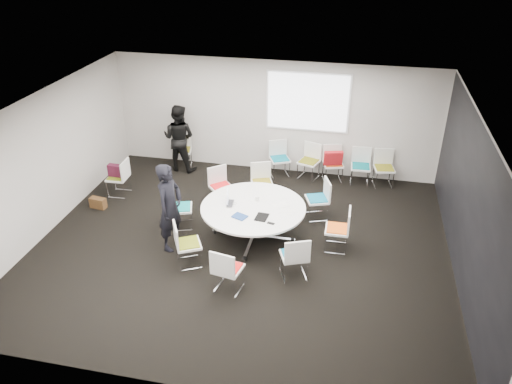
% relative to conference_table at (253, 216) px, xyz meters
% --- Properties ---
extents(room_shell, '(8.08, 7.08, 2.88)m').
position_rel_conference_table_xyz_m(room_shell, '(-0.07, -0.29, 0.88)').
color(room_shell, black).
rests_on(room_shell, ground).
extents(conference_table, '(2.06, 2.06, 0.73)m').
position_rel_conference_table_xyz_m(conference_table, '(0.00, 0.00, 0.00)').
color(conference_table, silver).
rests_on(conference_table, ground).
extents(projection_screen, '(1.90, 0.03, 1.35)m').
position_rel_conference_table_xyz_m(projection_screen, '(0.63, 3.17, 1.33)').
color(projection_screen, white).
rests_on(projection_screen, room_shell).
extents(chair_ring_a, '(0.45, 0.46, 0.88)m').
position_rel_conference_table_xyz_m(chair_ring_a, '(1.66, -0.03, -0.25)').
color(chair_ring_a, silver).
rests_on(chair_ring_a, ground).
extents(chair_ring_b, '(0.58, 0.59, 0.88)m').
position_rel_conference_table_xyz_m(chair_ring_b, '(1.17, 1.06, -0.25)').
color(chair_ring_b, silver).
rests_on(chair_ring_b, ground).
extents(chair_ring_c, '(0.59, 0.58, 0.88)m').
position_rel_conference_table_xyz_m(chair_ring_c, '(-0.13, 1.53, -0.25)').
color(chair_ring_c, silver).
rests_on(chair_ring_c, ground).
extents(chair_ring_d, '(0.64, 0.64, 0.88)m').
position_rel_conference_table_xyz_m(chair_ring_d, '(-0.98, 1.15, -0.25)').
color(chair_ring_d, silver).
rests_on(chair_ring_d, ground).
extents(chair_ring_e, '(0.57, 0.57, 0.88)m').
position_rel_conference_table_xyz_m(chair_ring_e, '(-1.56, 0.11, -0.25)').
color(chair_ring_e, silver).
rests_on(chair_ring_e, ground).
extents(chair_ring_f, '(0.61, 0.62, 0.88)m').
position_rel_conference_table_xyz_m(chair_ring_f, '(-0.99, -1.10, -0.25)').
color(chair_ring_f, silver).
rests_on(chair_ring_f, ground).
extents(chair_ring_g, '(0.54, 0.53, 0.88)m').
position_rel_conference_table_xyz_m(chair_ring_g, '(-0.08, -1.67, -0.25)').
color(chair_ring_g, silver).
rests_on(chair_ring_g, ground).
extents(chair_ring_h, '(0.59, 0.59, 0.88)m').
position_rel_conference_table_xyz_m(chair_ring_h, '(0.98, -1.06, -0.25)').
color(chair_ring_h, silver).
rests_on(chair_ring_h, ground).
extents(chair_back_a, '(0.61, 0.60, 0.88)m').
position_rel_conference_table_xyz_m(chair_back_a, '(0.04, 2.87, -0.25)').
color(chair_back_a, silver).
rests_on(chair_back_a, ground).
extents(chair_back_b, '(0.58, 0.57, 0.88)m').
position_rel_conference_table_xyz_m(chair_back_b, '(0.77, 2.87, -0.25)').
color(chair_back_b, silver).
rests_on(chair_back_b, ground).
extents(chair_back_c, '(0.56, 0.55, 0.88)m').
position_rel_conference_table_xyz_m(chair_back_c, '(1.36, 2.87, -0.25)').
color(chair_back_c, silver).
rests_on(chair_back_c, ground).
extents(chair_back_d, '(0.48, 0.47, 0.88)m').
position_rel_conference_table_xyz_m(chair_back_d, '(2.02, 2.85, -0.25)').
color(chair_back_d, silver).
rests_on(chair_back_d, ground).
extents(chair_back_e, '(0.53, 0.52, 0.88)m').
position_rel_conference_table_xyz_m(chair_back_e, '(2.57, 2.87, -0.25)').
color(chair_back_e, silver).
rests_on(chair_back_e, ground).
extents(chair_spare_left, '(0.46, 0.47, 0.88)m').
position_rel_conference_table_xyz_m(chair_spare_left, '(-3.42, 1.11, -0.25)').
color(chair_spare_left, silver).
rests_on(chair_spare_left, ground).
extents(chair_person_back, '(0.56, 0.55, 0.88)m').
position_rel_conference_table_xyz_m(chair_person_back, '(-2.50, 2.87, -0.25)').
color(chair_person_back, silver).
rests_on(chair_person_back, ground).
extents(person_main, '(0.54, 0.72, 1.77)m').
position_rel_conference_table_xyz_m(person_main, '(-1.48, -0.61, 0.36)').
color(person_main, black).
rests_on(person_main, ground).
extents(person_back, '(0.89, 0.73, 1.71)m').
position_rel_conference_table_xyz_m(person_back, '(-2.49, 2.71, 0.34)').
color(person_back, black).
rests_on(person_back, ground).
extents(laptop, '(0.21, 0.31, 0.02)m').
position_rel_conference_table_xyz_m(laptop, '(-0.42, 0.00, 0.22)').
color(laptop, '#333338').
rests_on(laptop, conference_table).
extents(laptop_lid, '(0.08, 0.30, 0.22)m').
position_rel_conference_table_xyz_m(laptop_lid, '(-0.53, 0.06, 0.34)').
color(laptop_lid, silver).
rests_on(laptop_lid, conference_table).
extents(notebook_black, '(0.25, 0.32, 0.02)m').
position_rel_conference_table_xyz_m(notebook_black, '(0.24, -0.37, 0.22)').
color(notebook_black, black).
rests_on(notebook_black, conference_table).
extents(tablet_folio, '(0.32, 0.28, 0.03)m').
position_rel_conference_table_xyz_m(tablet_folio, '(-0.17, -0.44, 0.22)').
color(tablet_folio, navy).
rests_on(tablet_folio, conference_table).
extents(papers_right, '(0.37, 0.35, 0.00)m').
position_rel_conference_table_xyz_m(papers_right, '(0.51, 0.16, 0.21)').
color(papers_right, white).
rests_on(papers_right, conference_table).
extents(papers_front, '(0.33, 0.26, 0.00)m').
position_rel_conference_table_xyz_m(papers_front, '(0.68, -0.06, 0.21)').
color(papers_front, silver).
rests_on(papers_front, conference_table).
extents(cup, '(0.08, 0.08, 0.09)m').
position_rel_conference_table_xyz_m(cup, '(0.02, 0.25, 0.25)').
color(cup, white).
rests_on(cup, conference_table).
extents(phone, '(0.15, 0.10, 0.01)m').
position_rel_conference_table_xyz_m(phone, '(0.45, -0.53, 0.21)').
color(phone, black).
rests_on(phone, conference_table).
extents(maroon_bag, '(0.40, 0.15, 0.28)m').
position_rel_conference_table_xyz_m(maroon_bag, '(-3.43, 1.11, 0.10)').
color(maroon_bag, '#441224').
rests_on(maroon_bag, chair_spare_left).
extents(brown_bag, '(0.38, 0.21, 0.24)m').
position_rel_conference_table_xyz_m(brown_bag, '(-3.64, 0.45, -0.40)').
color(brown_bag, '#4C3018').
rests_on(brown_bag, ground).
extents(red_jacket, '(0.47, 0.27, 0.36)m').
position_rel_conference_table_xyz_m(red_jacket, '(1.36, 2.65, 0.18)').
color(red_jacket, '#B1151C').
rests_on(red_jacket, chair_back_c).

